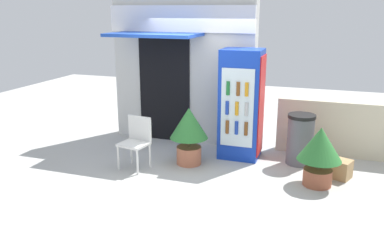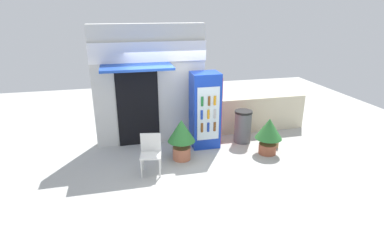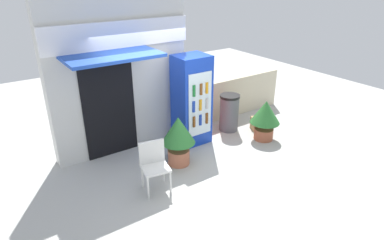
% 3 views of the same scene
% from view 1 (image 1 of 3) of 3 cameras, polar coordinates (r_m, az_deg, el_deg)
% --- Properties ---
extents(ground, '(16.00, 16.00, 0.00)m').
position_cam_1_polar(ground, '(7.12, -0.22, -6.51)').
color(ground, '#B2B2AD').
extents(storefront_building, '(2.94, 1.30, 3.17)m').
position_cam_1_polar(storefront_building, '(8.19, -1.40, 8.17)').
color(storefront_building, silver).
rests_on(storefront_building, ground).
extents(drink_cooler, '(0.74, 0.68, 2.00)m').
position_cam_1_polar(drink_cooler, '(7.33, 7.04, 2.21)').
color(drink_cooler, '#1438B2').
rests_on(drink_cooler, ground).
extents(plastic_chair, '(0.53, 0.49, 0.90)m').
position_cam_1_polar(plastic_chair, '(6.94, -7.91, -2.64)').
color(plastic_chair, silver).
rests_on(plastic_chair, ground).
extents(potted_plant_near_shop, '(0.67, 0.67, 1.03)m').
position_cam_1_polar(potted_plant_near_shop, '(7.01, -0.44, -1.37)').
color(potted_plant_near_shop, '#BC6B4C').
rests_on(potted_plant_near_shop, ground).
extents(potted_plant_curbside, '(0.68, 0.68, 0.94)m').
position_cam_1_polar(potted_plant_curbside, '(6.47, 17.73, -4.08)').
color(potted_plant_curbside, '#995138').
rests_on(potted_plant_curbside, ground).
extents(trash_bin, '(0.48, 0.48, 0.91)m').
position_cam_1_polar(trash_bin, '(7.32, 15.15, -2.65)').
color(trash_bin, '#595960').
rests_on(trash_bin, ground).
extents(stone_boundary_wall, '(2.71, 0.23, 1.04)m').
position_cam_1_polar(stone_boundary_wall, '(7.96, 21.77, -1.30)').
color(stone_boundary_wall, beige).
rests_on(stone_boundary_wall, ground).
extents(cardboard_box, '(0.48, 0.42, 0.31)m').
position_cam_1_polar(cardboard_box, '(7.02, 20.06, -6.48)').
color(cardboard_box, tan).
rests_on(cardboard_box, ground).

